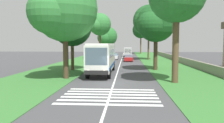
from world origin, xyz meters
TOP-DOWN VIEW (x-y plane):
  - ground at (0.00, 0.00)m, footprint 160.00×160.00m
  - grass_verge_left at (15.00, 8.20)m, footprint 120.00×8.00m
  - grass_verge_right at (15.00, -8.20)m, footprint 120.00×8.00m
  - centre_line at (15.00, 0.00)m, footprint 110.00×0.16m
  - coach_bus at (6.75, 1.80)m, footprint 11.16×2.62m
  - zebra_crossing at (-4.94, 0.00)m, footprint 4.95×6.80m
  - trailing_car_0 at (26.43, -1.58)m, footprint 4.30×1.78m
  - trailing_car_1 at (32.14, 1.75)m, footprint 4.30×1.78m
  - trailing_minibus_0 at (43.89, -1.51)m, footprint 6.00×2.14m
  - roadside_tree_left_0 at (61.37, 6.11)m, footprint 8.57×7.14m
  - roadside_tree_left_1 at (10.26, 6.51)m, footprint 6.20×5.49m
  - roadside_tree_left_2 at (2.79, 5.38)m, footprint 8.41×6.80m
  - roadside_tree_left_3 at (32.99, 5.39)m, footprint 6.44×5.35m
  - roadside_tree_right_0 at (30.58, -5.88)m, footprint 8.37×7.11m
  - roadside_tree_right_1 at (11.05, -5.05)m, footprint 6.68×5.40m
  - roadside_tree_right_2 at (61.85, -6.18)m, footprint 7.02×6.07m
  - utility_pole at (12.96, -5.52)m, footprint 0.24×1.40m
  - roadside_wall at (20.00, -11.60)m, footprint 70.00×0.40m

SIDE VIEW (x-z plane):
  - ground at x=0.00m, z-range 0.00..0.00m
  - zebra_crossing at x=-4.94m, z-range 0.00..0.01m
  - centre_line at x=15.00m, z-range 0.00..0.01m
  - grass_verge_left at x=15.00m, z-range 0.00..0.04m
  - grass_verge_right at x=15.00m, z-range 0.00..0.04m
  - roadside_wall at x=20.00m, z-range 0.04..1.15m
  - trailing_car_0 at x=26.43m, z-range -0.05..1.38m
  - trailing_car_1 at x=32.14m, z-range -0.05..1.38m
  - trailing_minibus_0 at x=43.89m, z-range 0.28..2.81m
  - coach_bus at x=6.75m, z-range 0.28..4.01m
  - utility_pole at x=12.96m, z-range 0.19..8.94m
  - roadside_tree_left_1 at x=10.26m, z-range 1.55..10.32m
  - roadside_tree_left_0 at x=61.37m, z-range 1.21..11.09m
  - roadside_tree_right_1 at x=11.05m, z-range 1.79..11.06m
  - roadside_tree_left_2 at x=2.79m, z-range 1.75..12.41m
  - roadside_tree_left_3 at x=32.99m, z-range 2.65..13.58m
  - roadside_tree_right_2 at x=61.85m, z-range 2.67..14.32m
  - roadside_tree_right_0 at x=30.58m, z-range 2.48..14.85m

